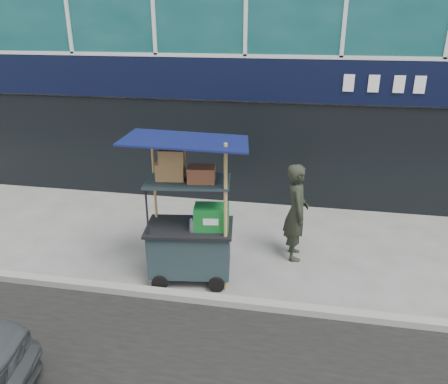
# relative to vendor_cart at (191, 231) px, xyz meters

# --- Properties ---
(ground) EXTENTS (80.00, 80.00, 0.00)m
(ground) POSITION_rel_vendor_cart_xyz_m (0.38, -0.44, -0.89)
(ground) COLOR slate
(ground) RESTS_ON ground
(curb) EXTENTS (80.00, 0.18, 0.12)m
(curb) POSITION_rel_vendor_cart_xyz_m (0.38, -0.64, -0.83)
(curb) COLOR gray
(curb) RESTS_ON ground
(vendor_cart) EXTENTS (2.05, 1.57, 2.54)m
(vendor_cart) POSITION_rel_vendor_cart_xyz_m (0.00, 0.00, 0.00)
(vendor_cart) COLOR #1A282C
(vendor_cart) RESTS_ON ground
(vendor_man) EXTENTS (0.53, 0.72, 1.81)m
(vendor_man) POSITION_rel_vendor_cart_xyz_m (1.69, 1.05, 0.01)
(vendor_man) COLOR #25291E
(vendor_man) RESTS_ON ground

